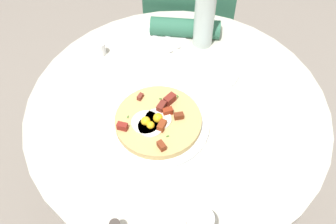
{
  "coord_description": "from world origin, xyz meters",
  "views": [
    {
      "loc": [
        -0.02,
        0.79,
        1.72
      ],
      "look_at": [
        0.03,
        0.04,
        0.75
      ],
      "focal_mm": 41.72,
      "sensor_mm": 36.0,
      "label": 1
    }
  ],
  "objects": [
    {
      "name": "knife",
      "position": [
        0.06,
        -0.34,
        0.73
      ],
      "size": [
        0.12,
        0.15,
        0.0
      ],
      "primitive_type": "cube",
      "rotation": [
        0.0,
        0.0,
        2.26
      ],
      "color": "silver",
      "rests_on": "napkin"
    },
    {
      "name": "pizza_plate",
      "position": [
        0.06,
        0.08,
        0.73
      ],
      "size": [
        0.32,
        0.32,
        0.01
      ],
      "primitive_type": "cylinder",
      "color": "white",
      "rests_on": "dining_table"
    },
    {
      "name": "bread_plate",
      "position": [
        -0.12,
        -0.16,
        0.73
      ],
      "size": [
        0.18,
        0.18,
        0.01
      ],
      "primitive_type": "cylinder",
      "color": "white",
      "rests_on": "dining_table"
    },
    {
      "name": "person_seated",
      "position": [
        -0.02,
        -0.63,
        0.51
      ],
      "size": [
        0.38,
        0.46,
        1.14
      ],
      "color": "#2D2D33",
      "rests_on": "ground_plane"
    },
    {
      "name": "fork",
      "position": [
        0.09,
        -0.32,
        0.73
      ],
      "size": [
        0.12,
        0.15,
        0.0
      ],
      "primitive_type": "cube",
      "rotation": [
        0.0,
        0.0,
        2.26
      ],
      "color": "silver",
      "rests_on": "napkin"
    },
    {
      "name": "dining_table",
      "position": [
        0.0,
        0.0,
        0.55
      ],
      "size": [
        0.99,
        0.99,
        0.73
      ],
      "color": "beige",
      "rests_on": "ground_plane"
    },
    {
      "name": "salt_shaker",
      "position": [
        0.28,
        -0.23,
        0.75
      ],
      "size": [
        0.03,
        0.03,
        0.05
      ],
      "primitive_type": "cylinder",
      "color": "white",
      "rests_on": "dining_table"
    },
    {
      "name": "breakfast_pizza",
      "position": [
        0.06,
        0.08,
        0.75
      ],
      "size": [
        0.27,
        0.27,
        0.05
      ],
      "color": "tan",
      "rests_on": "pizza_plate"
    },
    {
      "name": "ground_plane",
      "position": [
        0.0,
        0.0,
        0.0
      ],
      "size": [
        6.0,
        6.0,
        0.0
      ],
      "primitive_type": "plane",
      "color": "gray"
    },
    {
      "name": "napkin",
      "position": [
        0.08,
        -0.33,
        0.73
      ],
      "size": [
        0.22,
        0.22,
        0.0
      ],
      "primitive_type": "cube",
      "rotation": [
        0.0,
        0.0,
        2.26
      ],
      "color": "white",
      "rests_on": "dining_table"
    },
    {
      "name": "water_bottle",
      "position": [
        -0.08,
        -0.31,
        0.84
      ],
      "size": [
        0.07,
        0.07,
        0.23
      ],
      "primitive_type": "cylinder",
      "color": "silver",
      "rests_on": "dining_table"
    }
  ]
}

